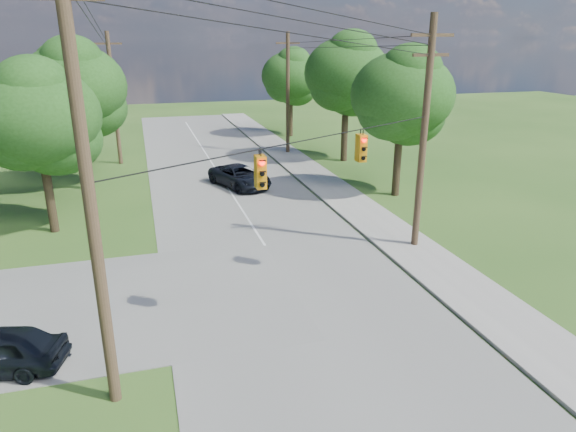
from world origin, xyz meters
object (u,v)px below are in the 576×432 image
object	(u,v)px
pole_sw	(87,182)
pole_north_w	(114,98)
car_main_north	(240,176)
pole_north_e	(288,93)
pole_ne	(424,133)

from	to	relation	value
pole_sw	pole_north_w	bearing A→B (deg)	90.77
pole_north_w	car_main_north	distance (m)	13.01
pole_north_e	pole_sw	bearing A→B (deg)	-114.52
pole_ne	car_main_north	distance (m)	14.76
pole_north_e	pole_north_w	distance (m)	13.90
pole_north_e	car_main_north	distance (m)	12.00
pole_sw	pole_north_e	world-z (taller)	pole_sw
pole_sw	pole_north_e	bearing A→B (deg)	65.48
pole_ne	pole_north_w	distance (m)	26.03
pole_sw	pole_ne	size ratio (longest dim) A/B	1.14
pole_north_e	pole_north_w	bearing A→B (deg)	180.00
pole_ne	pole_north_w	bearing A→B (deg)	122.29
pole_sw	car_main_north	xyz separation A→B (m)	(7.45, 20.21, -5.49)
pole_ne	car_main_north	world-z (taller)	pole_ne
pole_ne	pole_north_w	xyz separation A→B (m)	(-13.90, 22.00, -0.34)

